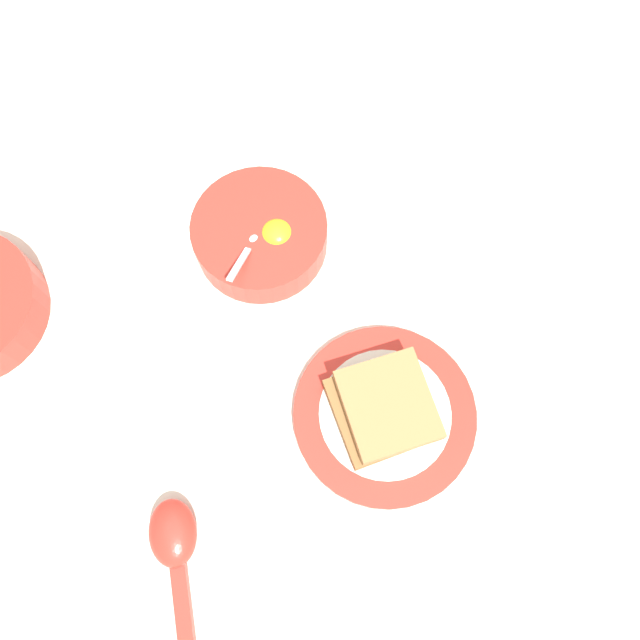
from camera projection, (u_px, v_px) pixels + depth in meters
name	position (u px, v px, depth m)	size (l,w,h in m)	color
ground_plane	(234.00, 306.00, 0.71)	(3.00, 3.00, 0.00)	silver
egg_bowl	(260.00, 234.00, 0.72)	(0.16, 0.16, 0.07)	red
toast_plate	(385.00, 414.00, 0.67)	(0.20, 0.20, 0.01)	red
toast_sandwich	(385.00, 407.00, 0.64)	(0.13, 0.13, 0.04)	brown
soup_spoon	(175.00, 547.00, 0.61)	(0.12, 0.15, 0.03)	red
drinking_cup	(115.00, 139.00, 0.74)	(0.08, 0.08, 0.07)	silver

